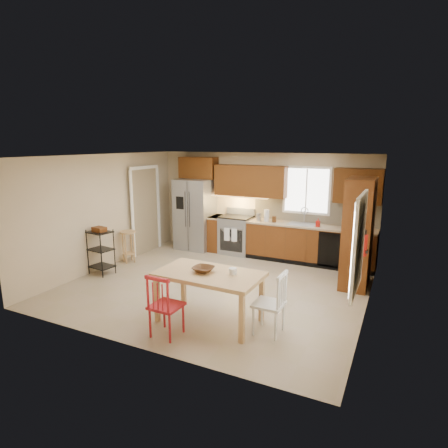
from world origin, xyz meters
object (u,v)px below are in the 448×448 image
dining_table (209,298)px  pantry (358,233)px  fire_extinguisher (364,245)px  utility_cart (101,252)px  soap_bottle (318,222)px  table_bowl (203,272)px  bar_stool (129,247)px  table_jar (233,273)px  range_stove (236,235)px  chair_white (269,303)px  refrigerator (195,214)px  chair_red (166,305)px

dining_table → pantry: bearing=55.7°
fire_extinguisher → utility_cart: size_ratio=0.37×
soap_bottle → table_bowl: bearing=-106.0°
bar_stool → table_bowl: bearing=-21.0°
table_jar → utility_cart: utility_cart is taller
bar_stool → utility_cart: utility_cart is taller
utility_cart → soap_bottle: bearing=40.2°
soap_bottle → table_bowl: size_ratio=0.59×
range_stove → chair_white: 4.08m
range_stove → table_jar: 3.78m
soap_bottle → chair_white: soap_bottle is taller
chair_white → pantry: bearing=-18.2°
refrigerator → dining_table: size_ratio=1.14×
dining_table → utility_cart: 3.22m
dining_table → utility_cart: utility_cart is taller
chair_red → chair_white: size_ratio=1.00×
chair_red → table_bowl: bearing=70.3°
pantry → chair_white: 2.74m
chair_red → table_jar: bearing=48.3°
refrigerator → table_jar: 4.30m
range_stove → soap_bottle: (2.03, -0.08, 0.54)m
table_jar → bar_stool: (-3.43, 1.69, -0.45)m
dining_table → chair_red: (-0.35, -0.65, 0.08)m
range_stove → chair_white: (2.08, -3.51, 0.01)m
chair_white → dining_table: bearing=94.3°
range_stove → bar_stool: bearing=-137.7°
chair_red → dining_table: bearing=63.0°
soap_bottle → fire_extinguisher: 2.27m
fire_extinguisher → table_bowl: bearing=-144.6°
fire_extinguisher → table_bowl: (-2.15, -1.53, -0.31)m
dining_table → chair_red: bearing=-117.0°
pantry → chair_red: (-2.20, -3.23, -0.58)m
range_stove → soap_bottle: 2.10m
chair_white → utility_cart: (-4.03, 0.87, 0.01)m
pantry → table_bowl: pantry is taller
pantry → utility_cart: (-4.93, -1.66, -0.57)m
pantry → chair_white: bearing=-109.5°
dining_table → utility_cart: (-3.08, 0.92, 0.09)m
range_stove → chair_red: 4.29m
table_bowl → bar_stool: table_bowl is taller
dining_table → chair_white: size_ratio=1.70×
chair_white → fire_extinguisher: bearing=-35.3°
bar_stool → utility_cart: 0.88m
chair_red → bar_stool: chair_red is taller
chair_white → table_jar: (-0.60, 0.05, 0.35)m
range_stove → pantry: size_ratio=0.44×
fire_extinguisher → table_jar: (-1.70, -1.43, -0.28)m
range_stove → pantry: 3.19m
fire_extinguisher → table_jar: fire_extinguisher is taller
dining_table → bar_stool: bearing=151.2°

